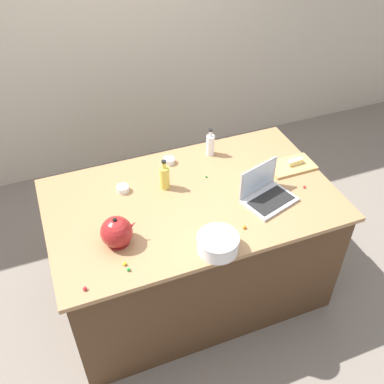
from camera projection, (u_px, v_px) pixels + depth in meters
ground_plane at (192, 287)px, 3.35m from camera, size 12.00×12.00×0.00m
wall_back at (115, 32)px, 3.80m from camera, size 8.00×0.10×2.60m
island_counter at (192, 247)px, 3.06m from camera, size 1.81×1.08×0.90m
laptop at (266, 193)px, 2.73m from camera, size 0.36×0.31×0.22m
mixing_bowl_large at (218, 243)px, 2.40m from camera, size 0.23×0.23×0.10m
bottle_vinegar at (210, 144)px, 3.07m from camera, size 0.06×0.06×0.20m
bottle_oil at (165, 177)px, 2.79m from camera, size 0.06×0.06×0.21m
kettle at (117, 232)px, 2.43m from camera, size 0.21×0.18×0.20m
cutting_board at (291, 166)px, 3.00m from camera, size 0.32×0.19×0.02m
butter_stick_left at (295, 162)px, 2.99m from camera, size 0.11×0.04×0.04m
ramekin_small at (169, 161)px, 3.03m from camera, size 0.08×0.08×0.04m
ramekin_medium at (123, 189)px, 2.80m from camera, size 0.08×0.08×0.04m
candy_0 at (206, 177)px, 2.92m from camera, size 0.01×0.01×0.01m
candy_1 at (85, 289)px, 2.22m from camera, size 0.02×0.02×0.02m
candy_2 at (252, 204)px, 2.71m from camera, size 0.02×0.02×0.02m
candy_3 at (244, 227)px, 2.56m from camera, size 0.02×0.02×0.02m
candy_4 at (304, 187)px, 2.84m from camera, size 0.02×0.02×0.02m
candy_5 at (125, 264)px, 2.35m from camera, size 0.02×0.02×0.02m
candy_6 at (128, 269)px, 2.32m from camera, size 0.02×0.02×0.02m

